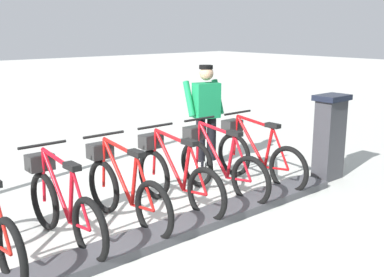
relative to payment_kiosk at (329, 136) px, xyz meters
name	(u,v)px	position (x,y,z in m)	size (l,w,h in m)	color
ground_plane	(171,236)	(-0.05, 3.07, -0.67)	(60.00, 60.00, 0.00)	beige
dock_rail_base	(171,231)	(-0.05, 3.07, -0.62)	(0.44, 5.38, 0.10)	#47474C
payment_kiosk	(329,136)	(0.00, 0.00, 0.00)	(0.36, 0.52, 1.28)	#38383D
bike_docked_0	(256,155)	(0.57, 0.99, -0.24)	(1.72, 0.54, 1.02)	black
bike_docked_1	(218,164)	(0.57, 1.75, -0.24)	(1.72, 0.54, 1.02)	black
bike_docked_2	(175,175)	(0.57, 2.51, -0.24)	(1.72, 0.54, 1.02)	black
bike_docked_3	(123,189)	(0.57, 3.27, -0.24)	(1.72, 0.54, 1.02)	black
bike_docked_4	(62,204)	(0.57, 4.04, -0.24)	(1.72, 0.54, 1.02)	black
worker_near_rack	(206,112)	(1.70, 0.95, 0.24)	(0.57, 0.69, 1.66)	white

